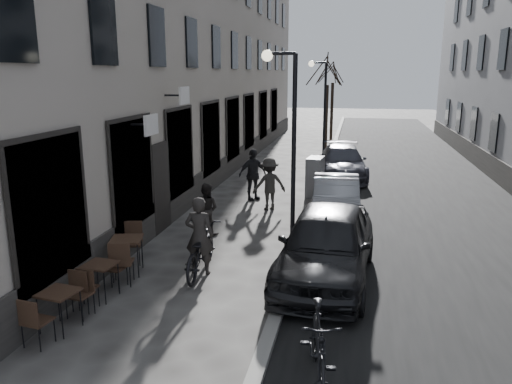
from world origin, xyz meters
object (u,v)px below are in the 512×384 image
(streetlamp_far, at_px, (321,102))
(car_mid, at_px, (336,198))
(utility_cabinet, at_px, (315,177))
(moped, at_px, (318,346))
(pedestrian_mid, at_px, (269,184))
(bistro_set_a, at_px, (60,307))
(car_near, at_px, (327,244))
(bicycle, at_px, (200,250))
(streetlamp_near, at_px, (287,129))
(pedestrian_near, at_px, (206,209))
(bistro_set_b, at_px, (101,277))
(pedestrian_far, at_px, (253,174))
(tree_near, at_px, (328,70))
(tree_far, at_px, (333,71))
(bistro_set_c, at_px, (127,252))

(streetlamp_far, distance_m, car_mid, 9.33)
(utility_cabinet, relative_size, car_mid, 0.37)
(moped, bearing_deg, pedestrian_mid, 95.40)
(bistro_set_a, distance_m, car_mid, 9.39)
(streetlamp_far, bearing_deg, car_near, -85.17)
(bicycle, relative_size, moped, 1.08)
(streetlamp_far, distance_m, car_near, 14.11)
(streetlamp_near, height_order, bicycle, streetlamp_near)
(bicycle, distance_m, car_mid, 5.94)
(utility_cabinet, height_order, pedestrian_near, pedestrian_near)
(bicycle, bearing_deg, moped, 127.01)
(bistro_set_b, height_order, pedestrian_far, pedestrian_far)
(pedestrian_near, bearing_deg, tree_near, -90.68)
(streetlamp_near, relative_size, bistro_set_a, 3.30)
(bistro_set_b, bearing_deg, pedestrian_mid, 78.50)
(bistro_set_a, height_order, bicycle, bicycle)
(tree_far, xyz_separation_m, car_near, (1.10, -22.87, -3.84))
(bicycle, relative_size, car_near, 0.44)
(bistro_set_b, bearing_deg, bicycle, 50.79)
(streetlamp_far, height_order, bicycle, streetlamp_far)
(bistro_set_c, bearing_deg, tree_far, 66.66)
(car_near, bearing_deg, tree_near, 97.85)
(moped, bearing_deg, pedestrian_near, 111.03)
(tree_near, relative_size, bicycle, 2.67)
(bistro_set_a, xyz_separation_m, pedestrian_near, (0.98, 5.81, 0.30))
(bistro_set_c, bearing_deg, streetlamp_near, 20.92)
(pedestrian_mid, relative_size, moped, 0.90)
(streetlamp_far, bearing_deg, bicycle, -96.88)
(tree_far, relative_size, pedestrian_near, 3.79)
(pedestrian_far, bearing_deg, bistro_set_c, -141.45)
(pedestrian_near, distance_m, pedestrian_mid, 3.30)
(tree_far, relative_size, pedestrian_far, 3.04)
(pedestrian_mid, distance_m, moped, 9.79)
(streetlamp_near, bearing_deg, tree_near, 89.72)
(utility_cabinet, bearing_deg, car_near, -76.41)
(streetlamp_far, distance_m, bistro_set_c, 15.05)
(streetlamp_near, relative_size, bicycle, 2.39)
(bistro_set_a, bearing_deg, bistro_set_b, 95.34)
(car_near, distance_m, car_mid, 4.95)
(streetlamp_far, xyz_separation_m, tree_near, (0.07, 3.00, 1.50))
(pedestrian_far, distance_m, car_mid, 3.60)
(streetlamp_far, height_order, car_mid, streetlamp_far)
(streetlamp_near, distance_m, tree_near, 15.08)
(streetlamp_far, height_order, utility_cabinet, streetlamp_far)
(car_near, bearing_deg, pedestrian_far, 118.65)
(pedestrian_near, bearing_deg, car_mid, -136.88)
(streetlamp_far, xyz_separation_m, bicycle, (-1.70, -14.12, -2.60))
(pedestrian_near, distance_m, car_mid, 4.30)
(tree_far, xyz_separation_m, pedestrian_mid, (-1.16, -17.30, -3.78))
(pedestrian_far, xyz_separation_m, car_near, (3.09, -6.77, -0.11))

